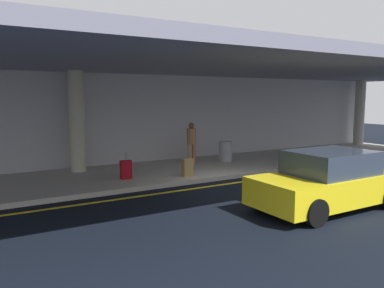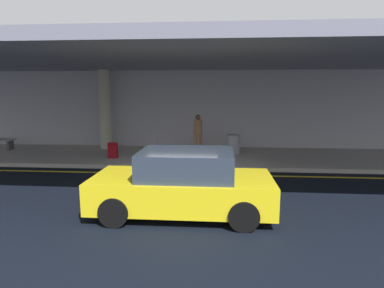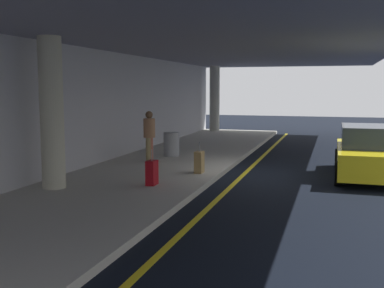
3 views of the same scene
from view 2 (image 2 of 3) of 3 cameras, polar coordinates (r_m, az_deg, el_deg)
ground_plane at (r=10.67m, az=-2.27°, el=-5.99°), size 60.00×60.00×0.00m
sidewalk at (r=13.65m, az=-0.72°, el=-2.25°), size 26.00×4.20×0.15m
lane_stripe_yellow at (r=11.11m, az=-1.99°, el=-5.36°), size 26.00×0.14×0.01m
support_column_far_left at (r=15.57m, az=-15.17°, el=5.92°), size 0.56×0.56×3.65m
ceiling_overhang at (r=12.92m, az=-0.97°, el=14.36°), size 28.00×13.20×0.30m
terminal_back_wall at (r=15.64m, az=0.04°, el=5.98°), size 26.00×0.30×3.80m
car_yellow_taxi at (r=7.45m, az=-1.54°, el=-7.11°), size 4.10×1.92×1.50m
traveler_with_luggage at (r=14.03m, az=1.05°, el=2.36°), size 0.38×0.38×1.68m
suitcase_upright_primary at (r=13.38m, az=-13.87°, el=-1.08°), size 0.36×0.22×0.90m
suitcase_upright_secondary at (r=12.24m, az=-6.07°, el=-1.82°), size 0.36×0.22×0.90m
trash_bin_steel at (r=13.88m, az=7.35°, el=-0.04°), size 0.56×0.56×0.85m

